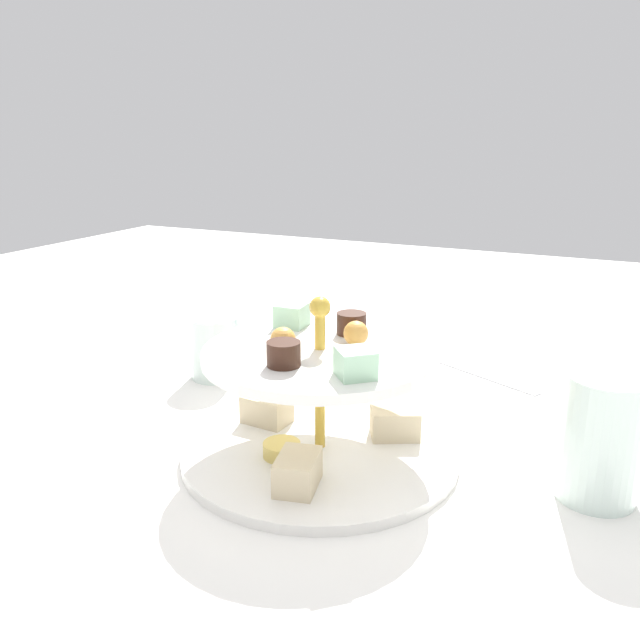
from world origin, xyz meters
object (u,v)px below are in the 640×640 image
object	(u,v)px
water_glass_tall_right	(601,438)
butter_knife_right	(481,374)
tiered_serving_stand	(320,409)
water_glass_short_left	(215,347)
teacup_with_saucer	(315,346)

from	to	relation	value
water_glass_tall_right	butter_knife_right	world-z (taller)	water_glass_tall_right
tiered_serving_stand	water_glass_tall_right	size ratio (longest dim) A/B	2.41
water_glass_short_left	butter_knife_right	distance (m)	0.35
water_glass_short_left	butter_knife_right	world-z (taller)	water_glass_short_left
tiered_serving_stand	teacup_with_saucer	size ratio (longest dim) A/B	3.03
water_glass_short_left	water_glass_tall_right	bearing A→B (deg)	77.56
teacup_with_saucer	water_glass_tall_right	bearing A→B (deg)	61.05
water_glass_short_left	butter_knife_right	xyz separation A→B (m)	(-0.15, 0.31, -0.04)
water_glass_short_left	tiered_serving_stand	bearing A→B (deg)	57.40
water_glass_tall_right	teacup_with_saucer	size ratio (longest dim) A/B	1.26
water_glass_tall_right	water_glass_short_left	distance (m)	0.48
tiered_serving_stand	butter_knife_right	distance (m)	0.31
teacup_with_saucer	butter_knife_right	distance (m)	0.23
butter_knife_right	water_glass_tall_right	bearing A→B (deg)	146.52
tiered_serving_stand	water_glass_tall_right	xyz separation A→B (m)	(-0.03, 0.25, 0.01)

